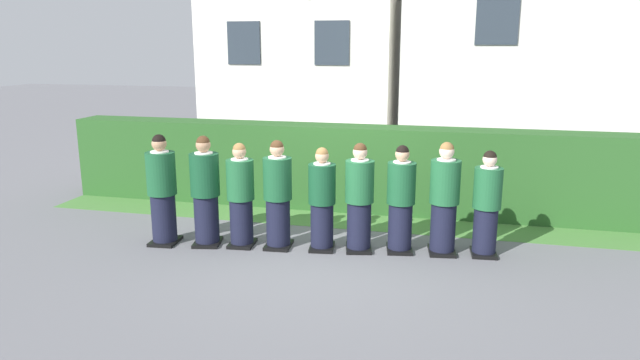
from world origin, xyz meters
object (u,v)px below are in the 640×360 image
student_front_row_2 (241,198)px  student_front_row_0 (162,192)px  student_front_row_4 (322,202)px  student_front_row_5 (359,200)px  student_front_row_6 (401,202)px  student_front_row_7 (444,201)px  student_front_row_8 (487,206)px  student_front_row_1 (205,193)px  student_front_row_3 (278,197)px

student_front_row_2 → student_front_row_0: bearing=-171.4°
student_front_row_4 → student_front_row_5: student_front_row_5 is taller
student_front_row_4 → student_front_row_6: (1.13, 0.19, 0.02)m
student_front_row_2 → student_front_row_7: student_front_row_7 is taller
student_front_row_8 → student_front_row_1: bearing=-172.8°
student_front_row_4 → student_front_row_5: size_ratio=0.96×
student_front_row_1 → student_front_row_5: bearing=7.2°
student_front_row_4 → student_front_row_6: size_ratio=0.97×
student_front_row_5 → student_front_row_7: bearing=8.1°
student_front_row_5 → student_front_row_6: (0.59, 0.11, -0.01)m
student_front_row_2 → student_front_row_7: 2.99m
student_front_row_1 → student_front_row_3: student_front_row_1 is taller
student_front_row_3 → student_front_row_7: 2.42m
student_front_row_3 → student_front_row_7: bearing=7.7°
student_front_row_0 → student_front_row_7: (4.15, 0.56, -0.02)m
student_front_row_2 → student_front_row_3: 0.56m
student_front_row_3 → student_front_row_4: bearing=6.1°
student_front_row_0 → student_front_row_3: 1.77m
student_front_row_7 → student_front_row_8: 0.60m
student_front_row_0 → student_front_row_3: bearing=7.8°
student_front_row_4 → student_front_row_8: bearing=7.7°
student_front_row_6 → student_front_row_0: bearing=-172.0°
student_front_row_2 → student_front_row_4: (1.22, 0.13, -0.02)m
student_front_row_3 → student_front_row_7: size_ratio=0.99×
student_front_row_2 → student_front_row_3: bearing=6.0°
student_front_row_1 → student_front_row_8: student_front_row_1 is taller
student_front_row_1 → student_front_row_4: size_ratio=1.09×
student_front_row_8 → student_front_row_7: bearing=-174.3°
student_front_row_3 → student_front_row_8: student_front_row_3 is taller
student_front_row_0 → student_front_row_3: student_front_row_0 is taller
student_front_row_2 → student_front_row_3: student_front_row_3 is taller
student_front_row_8 → student_front_row_3: bearing=-172.7°
student_front_row_3 → student_front_row_5: bearing=7.4°
student_front_row_3 → student_front_row_5: 1.21m
student_front_row_0 → student_front_row_7: 4.19m
student_front_row_1 → student_front_row_2: size_ratio=1.06×
student_front_row_2 → student_front_row_5: bearing=6.9°
student_front_row_1 → student_front_row_7: (3.49, 0.46, -0.02)m
student_front_row_5 → student_front_row_8: (1.80, 0.23, -0.04)m
student_front_row_4 → student_front_row_0: bearing=-172.7°
student_front_row_7 → student_front_row_8: bearing=5.7°
student_front_row_0 → student_front_row_8: student_front_row_0 is taller
student_front_row_5 → student_front_row_6: student_front_row_5 is taller
student_front_row_5 → student_front_row_8: 1.81m
student_front_row_4 → student_front_row_1: bearing=-173.4°
student_front_row_0 → student_front_row_5: student_front_row_0 is taller
student_front_row_5 → student_front_row_2: bearing=-173.1°
student_front_row_3 → student_front_row_2: bearing=-174.0°
student_front_row_3 → student_front_row_1: bearing=-173.0°
student_front_row_4 → student_front_row_3: bearing=-173.9°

